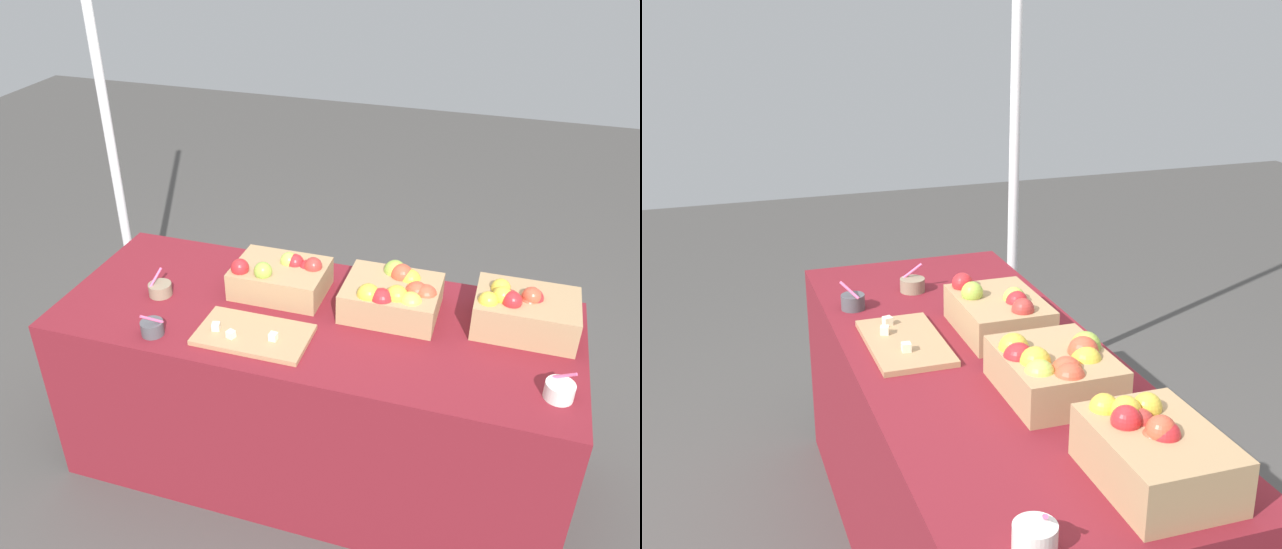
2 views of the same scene
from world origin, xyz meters
TOP-DOWN VIEW (x-y plane):
  - table at (0.00, 0.00)m, footprint 1.90×0.76m
  - apple_crate_left at (0.72, 0.14)m, footprint 0.35×0.25m
  - apple_crate_middle at (0.27, 0.10)m, footprint 0.34×0.28m
  - apple_crate_right at (-0.17, 0.11)m, footprint 0.35×0.25m
  - cutting_board_front at (-0.16, -0.20)m, footprint 0.39×0.23m
  - sample_bowl_near at (-0.50, -0.28)m, footprint 0.08×0.08m
  - sample_bowl_mid at (0.85, -0.20)m, footprint 0.09×0.09m
  - sample_bowl_far at (-0.60, -0.05)m, footprint 0.09×0.09m
  - tent_pole at (-1.15, 0.55)m, footprint 0.04×0.04m

SIDE VIEW (x-z plane):
  - table at x=0.00m, z-range 0.00..0.74m
  - cutting_board_front at x=-0.16m, z-range 0.73..0.77m
  - sample_bowl_far at x=-0.60m, z-range 0.72..0.81m
  - sample_bowl_near at x=-0.50m, z-range 0.72..0.82m
  - sample_bowl_mid at x=0.85m, z-range 0.72..0.82m
  - apple_crate_right at x=-0.17m, z-range 0.73..0.89m
  - apple_crate_middle at x=0.27m, z-range 0.73..0.89m
  - apple_crate_left at x=0.72m, z-range 0.73..0.91m
  - tent_pole at x=-1.15m, z-range 0.00..2.19m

